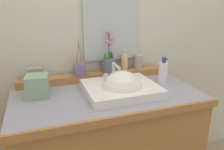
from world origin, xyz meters
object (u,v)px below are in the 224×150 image
object	(u,v)px
trinket_box	(35,73)
lotion_bottle	(163,72)
potted_plant	(109,62)
soap_dispenser	(124,61)
sink_basin	(121,91)
tissue_box	(38,86)
tumbler_cup	(138,62)
reed_diffuser	(80,69)

from	to	relation	value
trinket_box	lotion_bottle	distance (m)	0.88
potted_plant	soap_dispenser	size ratio (longest dim) A/B	1.94
sink_basin	potted_plant	xyz separation A→B (m)	(0.02, 0.31, 0.11)
soap_dispenser	tissue_box	xyz separation A→B (m)	(-0.64, -0.19, -0.05)
tumbler_cup	soap_dispenser	bearing A→B (deg)	179.78
potted_plant	tumbler_cup	xyz separation A→B (m)	(0.25, 0.01, -0.02)
sink_basin	tissue_box	xyz separation A→B (m)	(-0.49, 0.13, 0.05)
lotion_bottle	soap_dispenser	bearing A→B (deg)	133.86
potted_plant	trinket_box	xyz separation A→B (m)	(-0.52, 0.01, -0.04)
tumbler_cup	lotion_bottle	bearing A→B (deg)	-67.31
sink_basin	soap_dispenser	xyz separation A→B (m)	(0.15, 0.32, 0.10)
potted_plant	lotion_bottle	xyz separation A→B (m)	(0.34, -0.21, -0.05)
soap_dispenser	trinket_box	world-z (taller)	soap_dispenser
soap_dispenser	tumbler_cup	distance (m)	0.12
sink_basin	tissue_box	distance (m)	0.51
trinket_box	soap_dispenser	bearing A→B (deg)	7.01
reed_diffuser	trinket_box	xyz separation A→B (m)	(-0.30, 0.02, -0.00)
reed_diffuser	tissue_box	bearing A→B (deg)	-148.98
potted_plant	reed_diffuser	size ratio (longest dim) A/B	1.21
reed_diffuser	tissue_box	distance (m)	0.34
potted_plant	lotion_bottle	world-z (taller)	potted_plant
soap_dispenser	tumbler_cup	size ratio (longest dim) A/B	1.48
potted_plant	tissue_box	xyz separation A→B (m)	(-0.51, -0.18, -0.06)
tumbler_cup	tissue_box	distance (m)	0.78
lotion_bottle	potted_plant	bearing A→B (deg)	148.60
sink_basin	tissue_box	size ratio (longest dim) A/B	3.31
potted_plant	tumbler_cup	world-z (taller)	potted_plant
tumbler_cup	reed_diffuser	distance (m)	0.47
potted_plant	tumbler_cup	distance (m)	0.25
soap_dispenser	lotion_bottle	xyz separation A→B (m)	(0.21, -0.22, -0.04)
reed_diffuser	lotion_bottle	bearing A→B (deg)	-19.71
tumbler_cup	lotion_bottle	xyz separation A→B (m)	(0.09, -0.22, -0.03)
soap_dispenser	trinket_box	distance (m)	0.65
tumbler_cup	lotion_bottle	distance (m)	0.24
potted_plant	trinket_box	bearing A→B (deg)	179.00
reed_diffuser	tissue_box	world-z (taller)	reed_diffuser
sink_basin	trinket_box	xyz separation A→B (m)	(-0.50, 0.32, 0.07)
soap_dispenser	tissue_box	size ratio (longest dim) A/B	1.18
sink_basin	tumbler_cup	world-z (taller)	sink_basin
tumbler_cup	lotion_bottle	size ratio (longest dim) A/B	0.59
soap_dispenser	trinket_box	size ratio (longest dim) A/B	1.72
trinket_box	potted_plant	bearing A→B (deg)	5.87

